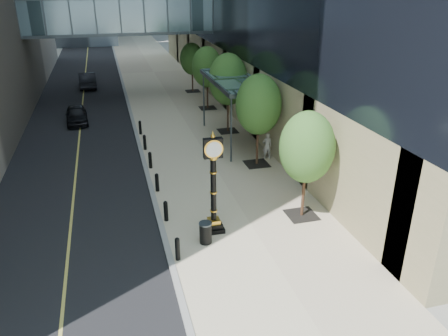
{
  "coord_description": "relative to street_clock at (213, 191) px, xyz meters",
  "views": [
    {
      "loc": [
        -4.76,
        -13.59,
        10.4
      ],
      "look_at": [
        0.29,
        4.93,
        2.08
      ],
      "focal_mm": 35.0,
      "sensor_mm": 36.0,
      "label": 1
    }
  ],
  "objects": [
    {
      "name": "ground",
      "position": [
        0.77,
        -2.79,
        -2.03
      ],
      "size": [
        320.0,
        320.0,
        0.0
      ],
      "primitive_type": "plane",
      "color": "gray",
      "rests_on": "ground"
    },
    {
      "name": "road",
      "position": [
        -6.23,
        37.21,
        -2.02
      ],
      "size": [
        8.0,
        180.0,
        0.02
      ],
      "primitive_type": "cube",
      "color": "black",
      "rests_on": "ground"
    },
    {
      "name": "sidewalk",
      "position": [
        1.77,
        37.21,
        -2.0
      ],
      "size": [
        8.0,
        180.0,
        0.06
      ],
      "primitive_type": "cube",
      "color": "beige",
      "rests_on": "ground"
    },
    {
      "name": "curb",
      "position": [
        -2.23,
        37.21,
        -2.0
      ],
      "size": [
        0.25,
        180.0,
        0.07
      ],
      "primitive_type": "cube",
      "color": "gray",
      "rests_on": "ground"
    },
    {
      "name": "skywalk",
      "position": [
        -2.23,
        25.21,
        5.68
      ],
      "size": [
        17.0,
        4.2,
        5.8
      ],
      "color": "slate",
      "rests_on": "ground"
    },
    {
      "name": "entrance_canopy",
      "position": [
        4.25,
        11.21,
        2.16
      ],
      "size": [
        3.0,
        8.0,
        4.38
      ],
      "color": "#383F44",
      "rests_on": "ground"
    },
    {
      "name": "bollard_row",
      "position": [
        -1.93,
        6.21,
        -1.52
      ],
      "size": [
        0.2,
        16.2,
        0.9
      ],
      "color": "black",
      "rests_on": "sidewalk"
    },
    {
      "name": "street_trees",
      "position": [
        4.37,
        12.55,
        1.61
      ],
      "size": [
        2.77,
        28.4,
        5.68
      ],
      "color": "black",
      "rests_on": "sidewalk"
    },
    {
      "name": "street_clock",
      "position": [
        0.0,
        0.0,
        0.0
      ],
      "size": [
        0.87,
        0.87,
        4.55
      ],
      "rotation": [
        0.0,
        0.0,
        -0.02
      ],
      "color": "black",
      "rests_on": "sidewalk"
    },
    {
      "name": "trash_bin",
      "position": [
        -0.58,
        -0.89,
        -1.52
      ],
      "size": [
        0.61,
        0.61,
        0.9
      ],
      "primitive_type": "cylinder",
      "rotation": [
        0.0,
        0.0,
        -0.2
      ],
      "color": "black",
      "rests_on": "sidewalk"
    },
    {
      "name": "pedestrian",
      "position": [
        5.27,
        7.4,
        -1.13
      ],
      "size": [
        0.63,
        0.43,
        1.68
      ],
      "primitive_type": "imported",
      "rotation": [
        0.0,
        0.0,
        3.1
      ],
      "color": "#AAA39C",
      "rests_on": "sidewalk"
    },
    {
      "name": "car_near",
      "position": [
        -6.46,
        18.38,
        -1.34
      ],
      "size": [
        1.82,
        4.03,
        1.34
      ],
      "primitive_type": "imported",
      "rotation": [
        0.0,
        0.0,
        0.06
      ],
      "color": "black",
      "rests_on": "road"
    },
    {
      "name": "car_far",
      "position": [
        -5.81,
        30.97,
        -1.23
      ],
      "size": [
        1.86,
        4.79,
        1.56
      ],
      "primitive_type": "imported",
      "rotation": [
        0.0,
        0.0,
        3.19
      ],
      "color": "black",
      "rests_on": "road"
    }
  ]
}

